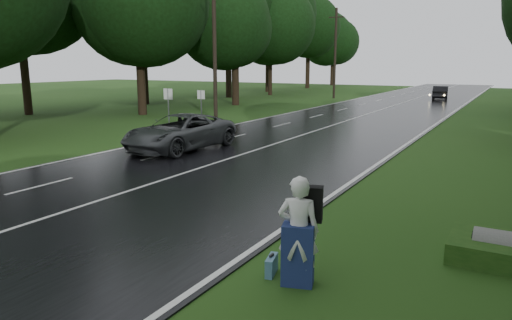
# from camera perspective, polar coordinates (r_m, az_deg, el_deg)

# --- Properties ---
(ground) EXTENTS (160.00, 160.00, 0.00)m
(ground) POSITION_cam_1_polar(r_m,az_deg,el_deg) (13.58, -24.10, -6.56)
(ground) COLOR #224414
(ground) RESTS_ON ground
(road) EXTENTS (12.00, 140.00, 0.04)m
(road) POSITION_cam_1_polar(r_m,az_deg,el_deg) (29.75, 8.38, 3.87)
(road) COLOR black
(road) RESTS_ON ground
(lane_center) EXTENTS (0.12, 140.00, 0.01)m
(lane_center) POSITION_cam_1_polar(r_m,az_deg,el_deg) (29.74, 8.39, 3.92)
(lane_center) COLOR silver
(lane_center) RESTS_ON road
(grey_car) EXTENTS (3.03, 6.04, 1.64)m
(grey_car) POSITION_cam_1_polar(r_m,az_deg,el_deg) (22.17, -9.25, 3.38)
(grey_car) COLOR #474A4B
(grey_car) RESTS_ON road
(far_car) EXTENTS (2.13, 4.67, 1.49)m
(far_car) POSITION_cam_1_polar(r_m,az_deg,el_deg) (56.73, 21.56, 7.65)
(far_car) COLOR black
(far_car) RESTS_ON road
(hitchhiker) EXTENTS (0.87, 0.82, 2.07)m
(hitchhiker) POSITION_cam_1_polar(r_m,az_deg,el_deg) (8.64, 5.28, -9.07)
(hitchhiker) COLOR silver
(hitchhiker) RESTS_ON ground
(suitcase) EXTENTS (0.26, 0.53, 0.36)m
(suitcase) POSITION_cam_1_polar(r_m,az_deg,el_deg) (9.28, 1.91, -12.72)
(suitcase) COLOR #446C85
(suitcase) RESTS_ON ground
(culvert) EXTENTS (1.30, 0.65, 0.65)m
(culvert) POSITION_cam_1_polar(r_m,az_deg,el_deg) (11.14, 28.15, -10.89)
(culvert) COLOR slate
(culvert) RESTS_ON ground
(utility_pole_mid) EXTENTS (1.80, 0.28, 9.76)m
(utility_pole_mid) POSITION_cam_1_polar(r_m,az_deg,el_deg) (34.00, -4.92, 4.89)
(utility_pole_mid) COLOR black
(utility_pole_mid) RESTS_ON ground
(utility_pole_far) EXTENTS (1.80, 0.28, 10.13)m
(utility_pole_far) POSITION_cam_1_polar(r_m,az_deg,el_deg) (55.74, 9.45, 7.44)
(utility_pole_far) COLOR black
(utility_pole_far) RESTS_ON ground
(road_sign_a) EXTENTS (0.62, 0.10, 2.59)m
(road_sign_a) POSITION_cam_1_polar(r_m,az_deg,el_deg) (27.90, -10.51, 3.25)
(road_sign_a) COLOR white
(road_sign_a) RESTS_ON ground
(road_sign_b) EXTENTS (0.56, 0.10, 2.33)m
(road_sign_b) POSITION_cam_1_polar(r_m,az_deg,el_deg) (30.40, -6.63, 4.05)
(road_sign_b) COLOR white
(road_sign_b) RESTS_ON ground
(tree_left_d) EXTENTS (9.45, 9.45, 14.77)m
(tree_left_d) POSITION_cam_1_polar(r_m,az_deg,el_deg) (38.52, -13.65, 5.41)
(tree_left_d) COLOR black
(tree_left_d) RESTS_ON ground
(tree_left_e) EXTENTS (8.57, 8.57, 13.40)m
(tree_left_e) POSITION_cam_1_polar(r_m,az_deg,el_deg) (46.22, -2.50, 6.73)
(tree_left_e) COLOR black
(tree_left_e) RESTS_ON ground
(tree_left_f) EXTENTS (9.62, 9.62, 15.03)m
(tree_left_f) POSITION_cam_1_polar(r_m,az_deg,el_deg) (61.03, 1.73, 7.95)
(tree_left_f) COLOR black
(tree_left_f) RESTS_ON ground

